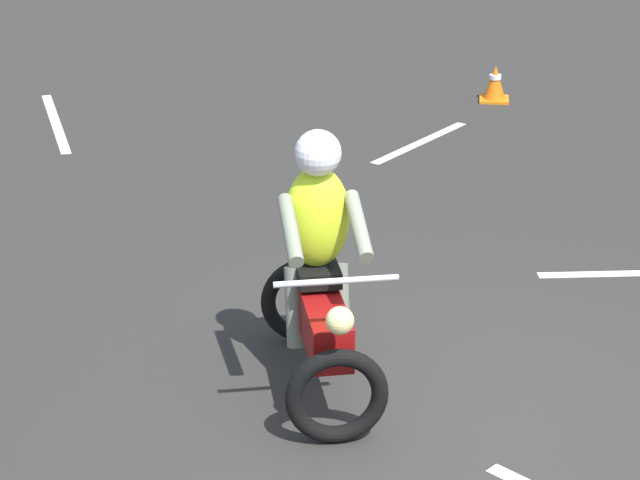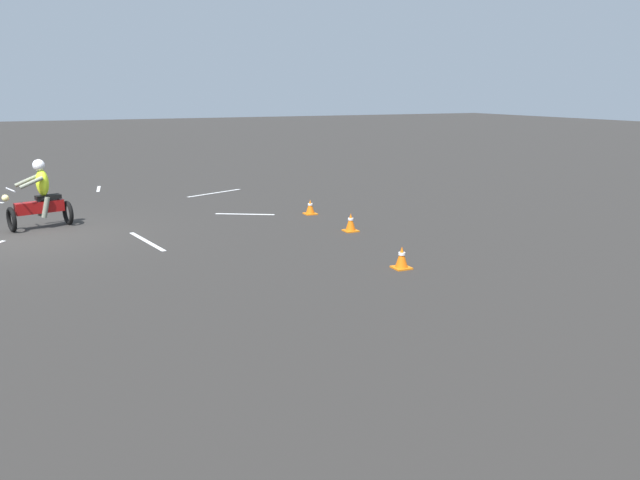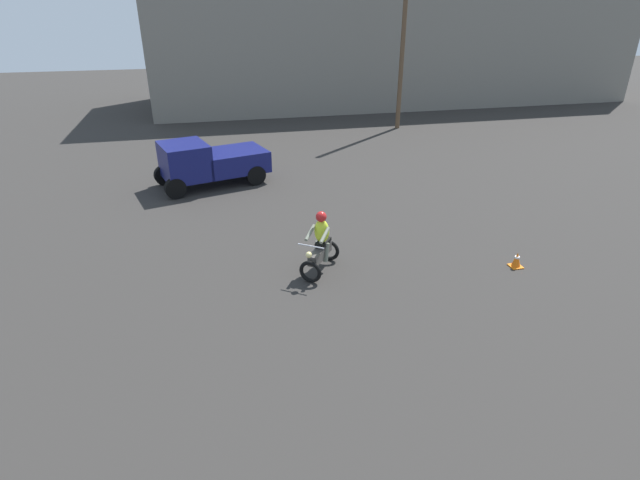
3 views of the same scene
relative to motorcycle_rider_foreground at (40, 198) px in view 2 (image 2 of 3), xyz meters
name	(u,v)px [view 2 (image 2 of 3)]	position (x,y,z in m)	size (l,w,h in m)	color
ground_plane	(24,237)	(0.43, 0.86, -0.73)	(120.00, 120.00, 0.00)	#2D2B28
motorcycle_rider_foreground	(40,198)	(0.00, 0.00, 0.00)	(1.56, 0.98, 1.66)	black
traffic_cone_near_right	(351,223)	(-6.61, 3.44, -0.51)	(0.32, 0.32, 0.44)	orange
traffic_cone_mid_center	(310,207)	(-6.58, 1.13, -0.53)	(0.32, 0.32, 0.40)	orange
traffic_cone_mid_left	(402,258)	(-6.01, 6.65, -0.52)	(0.32, 0.32, 0.42)	orange
lane_stripe_n	(147,241)	(-2.04, 2.46, -0.72)	(0.10, 2.08, 0.01)	silver
lane_stripe_nw	(245,214)	(-4.98, 0.40, -0.72)	(0.10, 1.61, 0.01)	silver
lane_stripe_sw	(215,193)	(-5.19, -3.41, -0.72)	(0.10, 2.14, 0.01)	silver
lane_stripe_s	(99,189)	(-1.86, -5.92, -0.72)	(0.10, 1.31, 0.01)	silver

